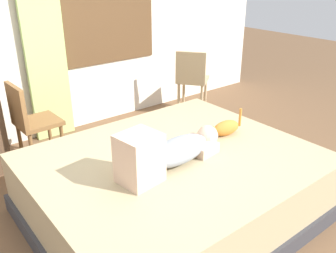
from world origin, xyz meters
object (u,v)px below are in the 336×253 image
Objects in this scene: cat at (224,128)px; chair_by_desk at (30,119)px; bed at (174,186)px; chair_spare at (192,77)px; person_lying at (169,151)px.

chair_by_desk is (-1.16, 1.38, -0.07)m from cat.
cat is at bearing 2.42° from bed.
chair_by_desk reaches higher than cat.
bed is 0.65m from cat.
chair_by_desk is 1.00× the size of chair_spare.
chair_by_desk is 2.13m from chair_spare.
person_lying is 1.10× the size of chair_spare.
chair_spare reaches higher than person_lying.
cat is at bearing -49.97° from chair_by_desk.
bed is 2.23× the size of person_lying.
chair_spare is (2.12, 0.10, 0.00)m from chair_by_desk.
chair_by_desk is at bearing 112.97° from bed.
chair_by_desk and chair_spare have the same top height.
chair_spare is (1.64, 1.58, -0.12)m from person_lying.
bed is 2.16m from chair_spare.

